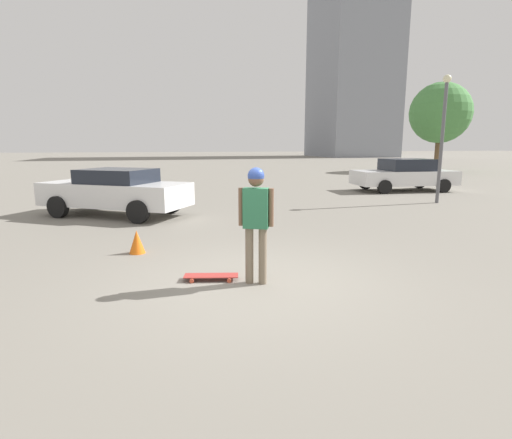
{
  "coord_description": "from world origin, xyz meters",
  "views": [
    {
      "loc": [
        1.31,
        5.69,
        2.1
      ],
      "look_at": [
        0.0,
        0.0,
        1.0
      ],
      "focal_mm": 28.0,
      "sensor_mm": 36.0,
      "label": 1
    }
  ],
  "objects_px": {
    "skateboard": "(211,276)",
    "car_parked_near": "(116,191)",
    "traffic_cone": "(137,242)",
    "person": "(256,212)",
    "car_parked_far": "(404,175)"
  },
  "relations": [
    {
      "from": "person",
      "to": "car_parked_near",
      "type": "bearing_deg",
      "value": 134.19
    },
    {
      "from": "person",
      "to": "skateboard",
      "type": "xyz_separation_m",
      "value": [
        0.65,
        -0.3,
        -1.04
      ]
    },
    {
      "from": "car_parked_far",
      "to": "traffic_cone",
      "type": "xyz_separation_m",
      "value": [
        11.26,
        8.36,
        -0.52
      ]
    },
    {
      "from": "person",
      "to": "skateboard",
      "type": "relative_size",
      "value": 2.02
    },
    {
      "from": "person",
      "to": "traffic_cone",
      "type": "xyz_separation_m",
      "value": [
        1.88,
        -2.2,
        -0.88
      ]
    },
    {
      "from": "car_parked_far",
      "to": "person",
      "type": "bearing_deg",
      "value": 51.9
    },
    {
      "from": "person",
      "to": "traffic_cone",
      "type": "relative_size",
      "value": 3.9
    },
    {
      "from": "car_parked_near",
      "to": "traffic_cone",
      "type": "distance_m",
      "value": 4.63
    },
    {
      "from": "skateboard",
      "to": "traffic_cone",
      "type": "xyz_separation_m",
      "value": [
        1.23,
        -1.9,
        0.16
      ]
    },
    {
      "from": "traffic_cone",
      "to": "person",
      "type": "bearing_deg",
      "value": 130.55
    },
    {
      "from": "skateboard",
      "to": "traffic_cone",
      "type": "bearing_deg",
      "value": -45.86
    },
    {
      "from": "person",
      "to": "skateboard",
      "type": "distance_m",
      "value": 1.26
    },
    {
      "from": "skateboard",
      "to": "car_parked_near",
      "type": "xyz_separation_m",
      "value": [
        2.07,
        -6.43,
        0.67
      ]
    },
    {
      "from": "skateboard",
      "to": "car_parked_near",
      "type": "relative_size",
      "value": 0.19
    },
    {
      "from": "car_parked_near",
      "to": "traffic_cone",
      "type": "xyz_separation_m",
      "value": [
        -0.85,
        4.53,
        -0.51
      ]
    }
  ]
}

